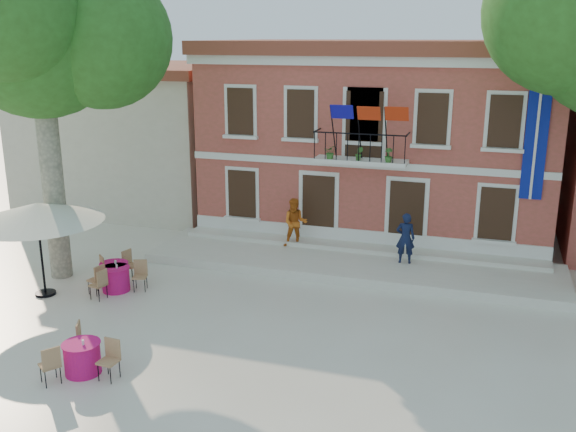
# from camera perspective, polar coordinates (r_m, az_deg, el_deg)

# --- Properties ---
(ground) EXTENTS (90.00, 90.00, 0.00)m
(ground) POSITION_cam_1_polar(r_m,az_deg,el_deg) (18.79, -3.39, -8.39)
(ground) COLOR beige
(ground) RESTS_ON ground
(main_building) EXTENTS (13.50, 9.59, 7.50)m
(main_building) POSITION_cam_1_polar(r_m,az_deg,el_deg) (26.58, 8.45, 7.15)
(main_building) COLOR #C04D45
(main_building) RESTS_ON ground
(neighbor_west) EXTENTS (9.40, 9.40, 6.40)m
(neighbor_west) POSITION_cam_1_polar(r_m,az_deg,el_deg) (31.56, -12.47, 7.26)
(neighbor_west) COLOR beige
(neighbor_west) RESTS_ON ground
(terrace) EXTENTS (14.00, 3.40, 0.30)m
(terrace) POSITION_cam_1_polar(r_m,az_deg,el_deg) (22.12, 5.61, -4.22)
(terrace) COLOR silver
(terrace) RESTS_ON ground
(plane_tree_west) EXTENTS (5.39, 5.39, 10.59)m
(plane_tree_west) POSITION_cam_1_polar(r_m,az_deg,el_deg) (21.30, -21.39, 15.07)
(plane_tree_west) COLOR #A59E84
(plane_tree_west) RESTS_ON ground
(patio_umbrella) EXTENTS (3.91, 3.91, 2.90)m
(patio_umbrella) POSITION_cam_1_polar(r_m,az_deg,el_deg) (20.42, -21.44, 0.27)
(patio_umbrella) COLOR black
(patio_umbrella) RESTS_ON ground
(pedestrian_navy) EXTENTS (0.68, 0.49, 1.73)m
(pedestrian_navy) POSITION_cam_1_polar(r_m,az_deg,el_deg) (21.74, 10.39, -1.94)
(pedestrian_navy) COLOR #101735
(pedestrian_navy) RESTS_ON terrace
(pedestrian_orange) EXTENTS (1.01, 0.87, 1.79)m
(pedestrian_orange) POSITION_cam_1_polar(r_m,az_deg,el_deg) (22.99, 0.65, -0.62)
(pedestrian_orange) COLOR #C85D17
(pedestrian_orange) RESTS_ON terrace
(cafe_table_0) EXTENTS (1.84, 1.76, 0.95)m
(cafe_table_0) POSITION_cam_1_polar(r_m,az_deg,el_deg) (20.70, -15.07, -5.31)
(cafe_table_0) COLOR #D91456
(cafe_table_0) RESTS_ON ground
(cafe_table_1) EXTENTS (1.69, 1.87, 0.95)m
(cafe_table_1) POSITION_cam_1_polar(r_m,az_deg,el_deg) (16.11, -17.83, -11.79)
(cafe_table_1) COLOR #D91456
(cafe_table_1) RESTS_ON ground
(cafe_table_3) EXTENTS (0.90, 1.96, 0.95)m
(cafe_table_3) POSITION_cam_1_polar(r_m,az_deg,el_deg) (21.09, -15.17, -4.95)
(cafe_table_3) COLOR #D91456
(cafe_table_3) RESTS_ON ground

